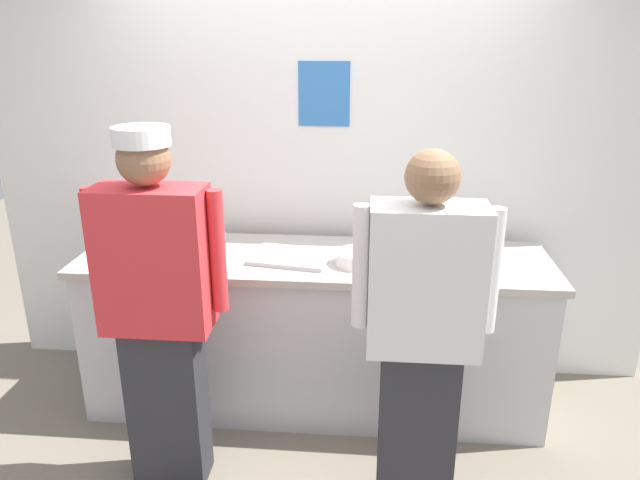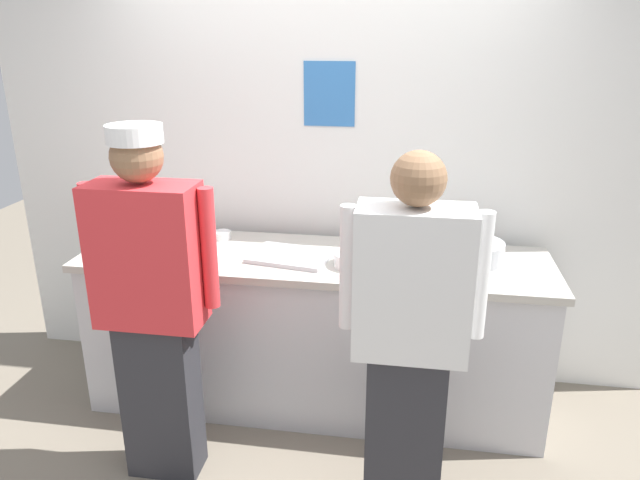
{
  "view_description": "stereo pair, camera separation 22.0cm",
  "coord_description": "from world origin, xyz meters",
  "px_view_note": "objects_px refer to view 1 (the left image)",
  "views": [
    {
      "loc": [
        0.3,
        -2.66,
        2.11
      ],
      "look_at": [
        0.03,
        0.38,
        1.02
      ],
      "focal_mm": 33.35,
      "sensor_mm": 36.0,
      "label": 1
    },
    {
      "loc": [
        0.52,
        -2.63,
        2.11
      ],
      "look_at": [
        0.03,
        0.38,
        1.02
      ],
      "focal_mm": 33.35,
      "sensor_mm": 36.0,
      "label": 2
    }
  ],
  "objects_px": {
    "ramekin_red_sauce": "(160,239)",
    "chef_center": "(422,332)",
    "squeeze_bottle_primary": "(404,248)",
    "sheet_tray": "(291,257)",
    "ramekin_green_sauce": "(391,248)",
    "mixing_bowl_steel": "(472,248)",
    "chef_near_left": "(159,306)",
    "plate_stack_rear": "(357,258)",
    "plate_stack_front": "(192,254)",
    "ramekin_yellow_sauce": "(218,237)"
  },
  "relations": [
    {
      "from": "ramekin_red_sauce",
      "to": "chef_center",
      "type": "bearing_deg",
      "value": -31.57
    },
    {
      "from": "chef_center",
      "to": "squeeze_bottle_primary",
      "type": "xyz_separation_m",
      "value": [
        -0.05,
        0.7,
        0.12
      ]
    },
    {
      "from": "sheet_tray",
      "to": "ramekin_green_sauce",
      "type": "xyz_separation_m",
      "value": [
        0.55,
        0.17,
        0.01
      ]
    },
    {
      "from": "ramekin_green_sauce",
      "to": "sheet_tray",
      "type": "bearing_deg",
      "value": -162.44
    },
    {
      "from": "mixing_bowl_steel",
      "to": "ramekin_red_sauce",
      "type": "bearing_deg",
      "value": 177.58
    },
    {
      "from": "chef_near_left",
      "to": "sheet_tray",
      "type": "height_order",
      "value": "chef_near_left"
    },
    {
      "from": "chef_center",
      "to": "ramekin_green_sauce",
      "type": "bearing_deg",
      "value": 97.43
    },
    {
      "from": "chef_center",
      "to": "plate_stack_rear",
      "type": "height_order",
      "value": "chef_center"
    },
    {
      "from": "plate_stack_rear",
      "to": "sheet_tray",
      "type": "xyz_separation_m",
      "value": [
        -0.36,
        0.04,
        -0.02
      ]
    },
    {
      "from": "plate_stack_rear",
      "to": "ramekin_red_sauce",
      "type": "height_order",
      "value": "plate_stack_rear"
    },
    {
      "from": "plate_stack_front",
      "to": "squeeze_bottle_primary",
      "type": "height_order",
      "value": "squeeze_bottle_primary"
    },
    {
      "from": "chef_near_left",
      "to": "plate_stack_rear",
      "type": "relative_size",
      "value": 7.53
    },
    {
      "from": "plate_stack_rear",
      "to": "ramekin_yellow_sauce",
      "type": "bearing_deg",
      "value": 160.47
    },
    {
      "from": "plate_stack_rear",
      "to": "ramekin_yellow_sauce",
      "type": "distance_m",
      "value": 0.88
    },
    {
      "from": "chef_near_left",
      "to": "sheet_tray",
      "type": "distance_m",
      "value": 0.82
    },
    {
      "from": "chef_near_left",
      "to": "plate_stack_rear",
      "type": "distance_m",
      "value": 1.06
    },
    {
      "from": "ramekin_yellow_sauce",
      "to": "ramekin_green_sauce",
      "type": "bearing_deg",
      "value": -4.29
    },
    {
      "from": "mixing_bowl_steel",
      "to": "ramekin_yellow_sauce",
      "type": "relative_size",
      "value": 3.13
    },
    {
      "from": "sheet_tray",
      "to": "ramekin_red_sauce",
      "type": "bearing_deg",
      "value": 166.32
    },
    {
      "from": "plate_stack_front",
      "to": "chef_near_left",
      "type": "bearing_deg",
      "value": -89.58
    },
    {
      "from": "plate_stack_front",
      "to": "mixing_bowl_steel",
      "type": "relative_size",
      "value": 0.62
    },
    {
      "from": "sheet_tray",
      "to": "mixing_bowl_steel",
      "type": "bearing_deg",
      "value": 6.9
    },
    {
      "from": "sheet_tray",
      "to": "plate_stack_front",
      "type": "bearing_deg",
      "value": -168.97
    },
    {
      "from": "mixing_bowl_steel",
      "to": "ramekin_green_sauce",
      "type": "relative_size",
      "value": 3.81
    },
    {
      "from": "sheet_tray",
      "to": "plate_stack_rear",
      "type": "bearing_deg",
      "value": -7.05
    },
    {
      "from": "plate_stack_front",
      "to": "ramekin_green_sauce",
      "type": "xyz_separation_m",
      "value": [
        1.06,
        0.27,
        -0.03
      ]
    },
    {
      "from": "mixing_bowl_steel",
      "to": "squeeze_bottle_primary",
      "type": "relative_size",
      "value": 1.81
    },
    {
      "from": "sheet_tray",
      "to": "ramekin_yellow_sauce",
      "type": "relative_size",
      "value": 4.09
    },
    {
      "from": "chef_near_left",
      "to": "ramekin_yellow_sauce",
      "type": "distance_m",
      "value": 0.89
    },
    {
      "from": "chef_center",
      "to": "ramekin_yellow_sauce",
      "type": "bearing_deg",
      "value": 139.86
    },
    {
      "from": "ramekin_green_sauce",
      "to": "plate_stack_rear",
      "type": "bearing_deg",
      "value": -130.3
    },
    {
      "from": "chef_center",
      "to": "squeeze_bottle_primary",
      "type": "distance_m",
      "value": 0.72
    },
    {
      "from": "chef_center",
      "to": "plate_stack_rear",
      "type": "distance_m",
      "value": 0.72
    },
    {
      "from": "chef_near_left",
      "to": "ramekin_yellow_sauce",
      "type": "xyz_separation_m",
      "value": [
        0.05,
        0.89,
        0.02
      ]
    },
    {
      "from": "plate_stack_front",
      "to": "plate_stack_rear",
      "type": "relative_size",
      "value": 0.86
    },
    {
      "from": "plate_stack_front",
      "to": "ramekin_yellow_sauce",
      "type": "bearing_deg",
      "value": 81.51
    },
    {
      "from": "ramekin_green_sauce",
      "to": "ramekin_yellow_sauce",
      "type": "bearing_deg",
      "value": 175.71
    },
    {
      "from": "chef_near_left",
      "to": "plate_stack_front",
      "type": "height_order",
      "value": "chef_near_left"
    },
    {
      "from": "plate_stack_front",
      "to": "mixing_bowl_steel",
      "type": "distance_m",
      "value": 1.51
    },
    {
      "from": "chef_near_left",
      "to": "ramekin_green_sauce",
      "type": "height_order",
      "value": "chef_near_left"
    },
    {
      "from": "mixing_bowl_steel",
      "to": "ramekin_green_sauce",
      "type": "distance_m",
      "value": 0.44
    },
    {
      "from": "chef_near_left",
      "to": "squeeze_bottle_primary",
      "type": "relative_size",
      "value": 9.81
    },
    {
      "from": "squeeze_bottle_primary",
      "to": "plate_stack_rear",
      "type": "bearing_deg",
      "value": -168.71
    },
    {
      "from": "chef_near_left",
      "to": "ramekin_green_sauce",
      "type": "relative_size",
      "value": 20.63
    },
    {
      "from": "sheet_tray",
      "to": "ramekin_green_sauce",
      "type": "relative_size",
      "value": 4.98
    },
    {
      "from": "sheet_tray",
      "to": "squeeze_bottle_primary",
      "type": "distance_m",
      "value": 0.61
    },
    {
      "from": "squeeze_bottle_primary",
      "to": "ramekin_yellow_sauce",
      "type": "relative_size",
      "value": 1.73
    },
    {
      "from": "plate_stack_front",
      "to": "mixing_bowl_steel",
      "type": "bearing_deg",
      "value": 8.34
    },
    {
      "from": "mixing_bowl_steel",
      "to": "ramekin_green_sauce",
      "type": "bearing_deg",
      "value": 172.89
    },
    {
      "from": "chef_near_left",
      "to": "ramekin_green_sauce",
      "type": "distance_m",
      "value": 1.33
    }
  ]
}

